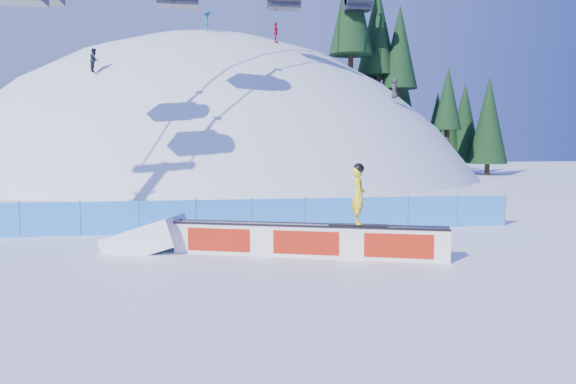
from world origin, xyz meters
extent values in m
plane|color=white|center=(0.00, 0.00, 0.00)|extent=(160.00, 160.00, 0.00)
sphere|color=white|center=(0.00, 42.00, -18.00)|extent=(64.00, 64.00, 64.00)
cylinder|color=#301F13|center=(15.20, 44.34, 10.66)|extent=(0.50, 0.50, 1.40)
cone|color=black|center=(15.20, 44.34, 15.16)|extent=(3.43, 3.43, 7.79)
cylinder|color=#301F13|center=(15.00, 39.48, 10.76)|extent=(0.50, 0.50, 1.40)
cone|color=black|center=(15.00, 39.48, 14.63)|extent=(2.88, 2.88, 6.56)
cylinder|color=#301F13|center=(16.17, 43.33, 10.18)|extent=(0.50, 0.50, 1.40)
cone|color=black|center=(16.17, 43.33, 14.84)|extent=(3.57, 3.57, 8.11)
cylinder|color=#301F13|center=(20.06, 36.21, 6.85)|extent=(0.50, 0.50, 1.40)
cone|color=black|center=(20.06, 36.21, 11.56)|extent=(3.62, 3.62, 8.22)
cylinder|color=#301F13|center=(20.51, 39.06, 6.98)|extent=(0.50, 0.50, 1.40)
cone|color=black|center=(20.51, 39.06, 11.41)|extent=(3.37, 3.37, 7.65)
cylinder|color=#301F13|center=(22.78, 39.78, 4.96)|extent=(0.50, 0.50, 1.40)
cone|color=black|center=(22.78, 39.78, 9.30)|extent=(3.29, 3.29, 7.49)
cylinder|color=#301F13|center=(23.27, 41.72, 4.56)|extent=(0.50, 0.50, 1.40)
cone|color=black|center=(23.27, 41.72, 8.97)|extent=(3.35, 3.35, 7.62)
cylinder|color=#301F13|center=(26.29, 43.60, 0.77)|extent=(0.50, 0.50, 1.40)
cone|color=black|center=(26.29, 43.60, 4.67)|extent=(2.91, 2.91, 6.60)
cylinder|color=#301F13|center=(28.31, 42.15, 0.60)|extent=(0.50, 0.50, 1.40)
cone|color=black|center=(28.31, 42.15, 4.86)|extent=(3.22, 3.22, 7.32)
cylinder|color=#301F13|center=(29.16, 40.13, 0.60)|extent=(0.50, 0.50, 1.40)
cone|color=black|center=(29.16, 40.13, 5.18)|extent=(3.50, 3.50, 7.97)
cube|color=#2980E8|center=(0.00, 4.50, 0.60)|extent=(22.00, 0.03, 1.20)
cylinder|color=#434D79|center=(-7.00, 4.50, 0.65)|extent=(0.05, 0.05, 1.30)
cylinder|color=#434D79|center=(-5.00, 4.50, 0.65)|extent=(0.05, 0.05, 1.30)
cylinder|color=#434D79|center=(-3.00, 4.50, 0.65)|extent=(0.05, 0.05, 1.30)
cylinder|color=#434D79|center=(-1.00, 4.50, 0.65)|extent=(0.05, 0.05, 1.30)
cylinder|color=#434D79|center=(1.00, 4.50, 0.65)|extent=(0.05, 0.05, 1.30)
cylinder|color=#434D79|center=(3.00, 4.50, 0.65)|extent=(0.05, 0.05, 1.30)
cylinder|color=#434D79|center=(5.00, 4.50, 0.65)|extent=(0.05, 0.05, 1.30)
cylinder|color=#434D79|center=(7.00, 4.50, 0.65)|extent=(0.05, 0.05, 1.30)
cylinder|color=#434D79|center=(9.00, 4.50, 0.65)|extent=(0.05, 0.05, 1.30)
cylinder|color=#434D79|center=(11.00, 4.50, 0.65)|extent=(0.05, 0.05, 1.30)
cube|color=white|center=(2.15, -0.32, 0.44)|extent=(7.56, 3.14, 0.88)
cube|color=#9699A4|center=(2.15, -0.32, 0.90)|extent=(7.49, 3.13, 0.04)
cube|color=black|center=(2.06, -0.56, 0.91)|extent=(7.40, 2.70, 0.06)
cube|color=black|center=(2.24, -0.07, 0.91)|extent=(7.40, 2.70, 0.06)
cube|color=red|center=(2.06, -0.56, 0.44)|extent=(7.03, 2.56, 0.66)
cube|color=red|center=(2.24, -0.08, 0.44)|extent=(7.03, 2.56, 0.66)
cube|color=black|center=(3.50, -0.81, 0.96)|extent=(1.67, 0.85, 0.03)
imported|color=yellow|center=(3.50, -0.81, 1.78)|extent=(0.48, 0.64, 1.61)
sphere|color=black|center=(3.50, -0.81, 2.53)|extent=(0.30, 0.30, 0.30)
imported|color=black|center=(-8.03, 25.50, 9.04)|extent=(0.65, 0.83, 1.65)
imported|color=#AF1940|center=(5.53, 31.36, 12.49)|extent=(0.59, 1.03, 1.65)
imported|color=#165687|center=(-0.06, 33.99, 13.81)|extent=(0.62, 1.07, 1.65)
imported|color=#2B2B2B|center=(14.98, 28.70, 7.78)|extent=(0.73, 0.92, 1.65)
camera|label=1|loc=(-0.83, -15.83, 3.20)|focal=35.00mm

